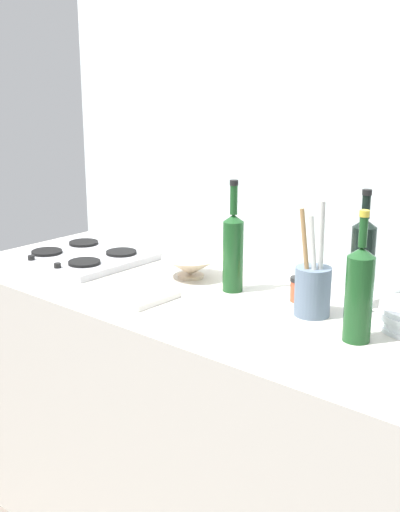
# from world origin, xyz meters

# --- Properties ---
(counter_block) EXTENTS (1.80, 0.70, 0.90)m
(counter_block) POSITION_xyz_m (0.00, 0.00, 0.45)
(counter_block) COLOR beige
(counter_block) RESTS_ON ground
(backsplash_panel) EXTENTS (1.90, 0.06, 2.43)m
(backsplash_panel) POSITION_xyz_m (0.00, 0.38, 1.21)
(backsplash_panel) COLOR silver
(backsplash_panel) RESTS_ON ground
(stovetop_hob) EXTENTS (0.42, 0.38, 0.04)m
(stovetop_hob) POSITION_xyz_m (-0.57, 0.01, 0.91)
(stovetop_hob) COLOR #B2B2B7
(stovetop_hob) RESTS_ON counter_block
(wine_bottle_leftmost) EXTENTS (0.07, 0.07, 0.34)m
(wine_bottle_leftmost) POSITION_xyz_m (0.43, 0.22, 1.04)
(wine_bottle_leftmost) COLOR black
(wine_bottle_leftmost) RESTS_ON counter_block
(wine_bottle_mid_left) EXTENTS (0.06, 0.06, 0.35)m
(wine_bottle_mid_left) POSITION_xyz_m (0.06, 0.09, 1.03)
(wine_bottle_mid_left) COLOR #19471E
(wine_bottle_mid_left) RESTS_ON counter_block
(wine_bottle_mid_right) EXTENTS (0.07, 0.07, 0.34)m
(wine_bottle_mid_right) POSITION_xyz_m (0.54, -0.02, 1.03)
(wine_bottle_mid_right) COLOR #19471E
(wine_bottle_mid_right) RESTS_ON counter_block
(mixing_bowl) EXTENTS (0.19, 0.19, 0.07)m
(mixing_bowl) POSITION_xyz_m (-0.13, 0.10, 0.94)
(mixing_bowl) COLOR beige
(mixing_bowl) RESTS_ON counter_block
(utensil_crock) EXTENTS (0.10, 0.10, 0.33)m
(utensil_crock) POSITION_xyz_m (0.36, 0.06, 0.98)
(utensil_crock) COLOR slate
(utensil_crock) RESTS_ON counter_block
(condiment_jar_front) EXTENTS (0.05, 0.05, 0.07)m
(condiment_jar_front) POSITION_xyz_m (0.27, 0.14, 0.94)
(condiment_jar_front) COLOR #C64C2D
(condiment_jar_front) RESTS_ON counter_block
(cutting_board) EXTENTS (0.27, 0.18, 0.02)m
(cutting_board) POSITION_xyz_m (-0.16, -0.15, 0.91)
(cutting_board) COLOR silver
(cutting_board) RESTS_ON counter_block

